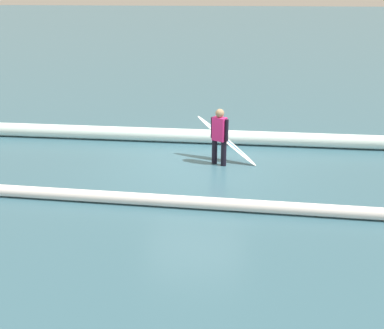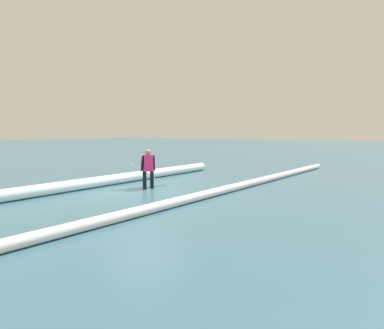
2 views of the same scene
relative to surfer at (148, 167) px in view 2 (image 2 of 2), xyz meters
The scene contains 5 objects.
ground_plane 1.04m from the surfer, 26.31° to the left, with size 150.51×150.51×0.00m, color #355F6F.
surfer is the anchor object (origin of this frame).
surfboard 0.43m from the surfer, 122.45° to the right, with size 1.65×0.89×1.14m.
wave_crest_foreground 3.42m from the surfer, 34.28° to the right, with size 0.40×0.40×17.64m, color white.
wave_crest_midground 3.51m from the surfer, 123.15° to the left, with size 0.26×0.26×17.28m, color white.
Camera 2 is at (8.41, 7.82, 2.11)m, focal length 30.71 mm.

